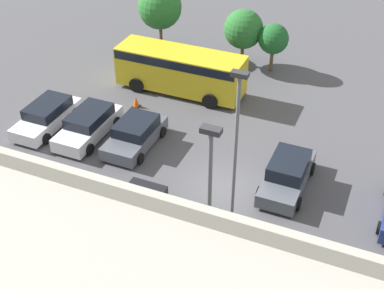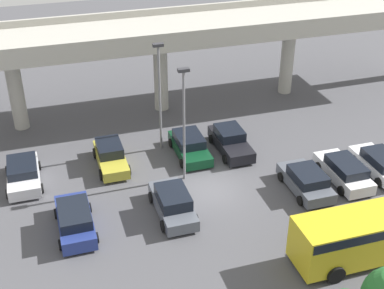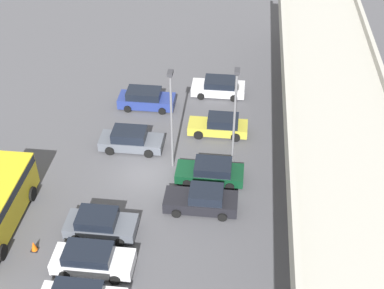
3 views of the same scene
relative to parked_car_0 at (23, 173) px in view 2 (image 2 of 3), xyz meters
name	(u,v)px [view 2 (image 2 of 3)]	position (x,y,z in m)	size (l,w,h in m)	color
ground_plane	(210,191)	(11.21, -4.41, -0.71)	(95.19, 95.19, 0.00)	#4C4C51
highway_overpass	(160,38)	(11.21, 7.94, 5.34)	(45.54, 6.53, 7.43)	#ADAAA0
parked_car_0	(23,173)	(0.00, 0.00, 0.00)	(2.24, 4.52, 1.47)	silver
parked_car_1	(75,220)	(2.63, -5.86, 0.05)	(2.15, 4.64, 1.59)	navy
parked_car_2	(111,156)	(5.73, 0.47, 0.03)	(2.02, 4.58, 1.56)	gold
parked_car_3	(173,203)	(8.33, -5.96, 0.05)	(2.15, 4.70, 1.61)	#515660
parked_car_4	(190,146)	(11.27, 0.25, -0.01)	(2.20, 4.69, 1.48)	#0C381E
parked_car_5	(231,141)	(14.21, -0.06, 0.03)	(2.14, 4.77, 1.62)	black
parked_car_6	(306,181)	(16.98, -6.13, -0.01)	(2.26, 4.39, 1.48)	#515660
parked_car_7	(344,171)	(19.83, -5.88, 0.02)	(2.14, 4.71, 1.52)	silver
parked_car_8	(380,164)	(22.59, -5.77, 0.00)	(2.12, 4.68, 1.48)	silver
shuttle_bus	(370,232)	(17.15, -12.61, 0.94)	(8.20, 2.76, 2.75)	gold
lamp_post_near_aisle	(184,117)	(10.04, -2.58, 3.83)	(0.70, 0.35, 7.72)	slate
lamp_post_mid_lot	(160,89)	(9.57, 1.65, 3.90)	(0.70, 0.35, 7.86)	slate
traffic_cone	(364,214)	(18.88, -9.74, -0.38)	(0.44, 0.44, 0.70)	black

